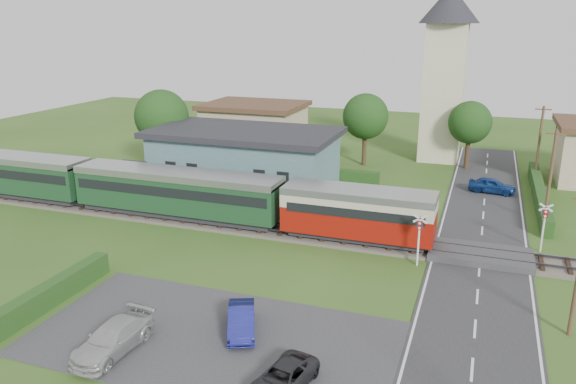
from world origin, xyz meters
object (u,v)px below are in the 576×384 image
(church_tower, at_px, (446,62))
(car_park_blue, at_px, (241,320))
(car_on_road, at_px, (492,185))
(equipment_hut, at_px, (128,178))
(pedestrian_near, at_px, (286,199))
(car_park_dark, at_px, (283,378))
(station_building, at_px, (245,159))
(train, at_px, (140,187))
(house_west, at_px, (255,127))
(crossing_signal_far, at_px, (544,220))
(pedestrian_far, at_px, (161,190))
(crossing_signal_near, at_px, (419,232))
(car_park_silver, at_px, (113,338))

(church_tower, relative_size, car_park_blue, 4.95)
(car_on_road, bearing_deg, church_tower, 33.08)
(equipment_hut, xyz_separation_m, pedestrian_near, (13.86, 0.21, -0.39))
(car_park_blue, relative_size, car_park_dark, 0.99)
(station_building, xyz_separation_m, church_tower, (15.00, 17.01, 7.53))
(train, relative_size, house_west, 4.00)
(station_building, relative_size, crossing_signal_far, 4.88)
(equipment_hut, distance_m, pedestrian_far, 3.63)
(house_west, xyz_separation_m, pedestrian_far, (0.53, -20.47, -1.54))
(church_tower, bearing_deg, crossing_signal_near, -87.18)
(train, xyz_separation_m, church_tower, (19.64, 26.00, 8.05))
(car_park_silver, bearing_deg, train, 123.56)
(equipment_hut, relative_size, car_on_road, 0.66)
(house_west, xyz_separation_m, pedestrian_near, (10.86, -19.59, -1.44))
(equipment_hut, distance_m, house_west, 20.05)
(equipment_hut, xyz_separation_m, car_park_blue, (17.54, -16.24, -1.08))
(church_tower, xyz_separation_m, house_west, (-20.00, -3.00, -7.43))
(train, height_order, church_tower, church_tower)
(car_park_silver, xyz_separation_m, pedestrian_near, (1.00, 19.91, 0.63))
(car_park_blue, xyz_separation_m, pedestrian_near, (-3.68, 16.45, 0.69))
(equipment_hut, relative_size, pedestrian_far, 1.58)
(church_tower, xyz_separation_m, car_park_blue, (-5.46, -39.04, -9.56))
(crossing_signal_near, xyz_separation_m, pedestrian_far, (-20.87, 4.93, -0.89))
(station_building, relative_size, house_west, 1.48)
(equipment_hut, distance_m, crossing_signal_far, 31.61)
(crossing_signal_far, bearing_deg, train, -175.16)
(church_tower, distance_m, car_on_road, 15.62)
(station_building, bearing_deg, car_on_road, 16.09)
(house_west, height_order, car_on_road, house_west)
(car_park_dark, bearing_deg, crossing_signal_far, 72.32)
(crossing_signal_near, bearing_deg, church_tower, 92.82)
(car_on_road, bearing_deg, equipment_hut, 118.95)
(car_park_silver, distance_m, pedestrian_near, 19.95)
(church_tower, xyz_separation_m, pedestrian_far, (-19.47, -23.47, -8.97))
(house_west, height_order, car_park_silver, house_west)
(crossing_signal_far, bearing_deg, church_tower, 110.02)
(house_west, xyz_separation_m, car_on_road, (25.52, -8.09, -2.08))
(pedestrian_near, bearing_deg, equipment_hut, 10.29)
(train, bearing_deg, car_park_blue, -42.60)
(house_west, relative_size, car_park_silver, 2.43)
(car_park_blue, bearing_deg, car_park_silver, -167.10)
(church_tower, bearing_deg, car_park_blue, -97.97)
(crossing_signal_far, bearing_deg, equipment_hut, 178.54)
(crossing_signal_far, distance_m, pedestrian_near, 17.79)
(crossing_signal_near, height_order, car_park_blue, crossing_signal_near)
(house_west, bearing_deg, car_on_road, -17.58)
(station_building, distance_m, car_park_silver, 26.03)
(house_west, bearing_deg, equipment_hut, -98.62)
(train, height_order, crossing_signal_far, train)
(church_tower, xyz_separation_m, crossing_signal_far, (8.60, -23.61, -8.08))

